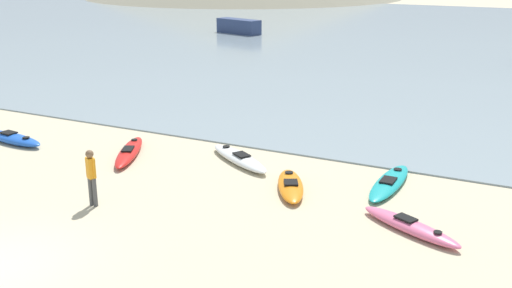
% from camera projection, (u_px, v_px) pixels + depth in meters
% --- Properties ---
extents(bay_water, '(160.00, 70.00, 0.06)m').
position_uv_depth(bay_water, '(416.00, 37.00, 53.01)').
color(bay_water, gray).
rests_on(bay_water, ground_plane).
extents(kayak_on_sand_0, '(2.15, 3.48, 0.35)m').
position_uv_depth(kayak_on_sand_0, '(129.00, 152.00, 21.68)').
color(kayak_on_sand_0, red).
rests_on(kayak_on_sand_0, ground_plane).
extents(kayak_on_sand_1, '(0.84, 3.55, 0.29)m').
position_uv_depth(kayak_on_sand_1, '(389.00, 182.00, 18.85)').
color(kayak_on_sand_1, teal).
rests_on(kayak_on_sand_1, ground_plane).
extents(kayak_on_sand_2, '(3.32, 2.49, 0.38)m').
position_uv_depth(kayak_on_sand_2, '(239.00, 158.00, 20.98)').
color(kayak_on_sand_2, white).
rests_on(kayak_on_sand_2, ground_plane).
extents(kayak_on_sand_3, '(3.39, 1.19, 0.40)m').
position_uv_depth(kayak_on_sand_3, '(12.00, 138.00, 23.21)').
color(kayak_on_sand_3, blue).
rests_on(kayak_on_sand_3, ground_plane).
extents(kayak_on_sand_4, '(3.08, 1.94, 0.36)m').
position_uv_depth(kayak_on_sand_4, '(410.00, 226.00, 15.75)').
color(kayak_on_sand_4, '#E5668C').
rests_on(kayak_on_sand_4, ground_plane).
extents(kayak_on_sand_5, '(1.96, 2.84, 0.34)m').
position_uv_depth(kayak_on_sand_5, '(291.00, 186.00, 18.52)').
color(kayak_on_sand_5, orange).
rests_on(kayak_on_sand_5, ground_plane).
extents(person_near_foreground, '(0.34, 0.28, 1.70)m').
position_uv_depth(person_near_foreground, '(91.00, 174.00, 17.14)').
color(person_near_foreground, '#4C4C4C').
rests_on(person_near_foreground, ground_plane).
extents(moored_boat_0, '(4.64, 2.54, 1.29)m').
position_uv_depth(moored_boat_0, '(239.00, 26.00, 54.69)').
color(moored_boat_0, navy).
rests_on(moored_boat_0, bay_water).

